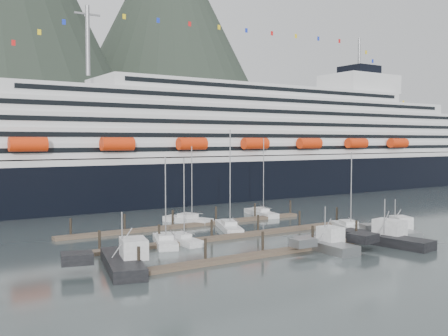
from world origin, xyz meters
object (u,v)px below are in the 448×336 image
(sailboat_g, at_px, (261,213))
(trawler_a, at_px, (121,261))
(trawler_c, at_px, (384,238))
(sailboat_b, at_px, (181,240))
(sailboat_a, at_px, (165,242))
(cruise_ship, at_px, (232,152))
(sailboat_h, at_px, (348,228))
(sailboat_f, at_px, (188,220))
(sailboat_d, at_px, (229,227))
(trawler_b, at_px, (324,244))
(trawler_d, at_px, (394,230))

(sailboat_g, distance_m, trawler_a, 48.60)
(trawler_c, bearing_deg, sailboat_b, 45.98)
(sailboat_a, xyz_separation_m, trawler_a, (-10.89, -10.05, 0.51))
(sailboat_b, height_order, sailboat_g, sailboat_g)
(sailboat_g, xyz_separation_m, trawler_a, (-40.82, -26.36, 0.50))
(cruise_ship, relative_size, sailboat_h, 15.20)
(sailboat_b, bearing_deg, cruise_ship, -40.52)
(sailboat_b, relative_size, sailboat_f, 0.90)
(sailboat_b, relative_size, trawler_c, 0.89)
(sailboat_f, distance_m, trawler_c, 36.35)
(sailboat_a, height_order, sailboat_g, sailboat_g)
(cruise_ship, bearing_deg, trawler_c, -105.75)
(sailboat_h, bearing_deg, sailboat_g, 28.53)
(cruise_ship, xyz_separation_m, sailboat_d, (-31.40, -45.68, -11.59))
(sailboat_b, relative_size, trawler_a, 0.93)
(trawler_b, bearing_deg, trawler_c, -97.50)
(sailboat_d, height_order, trawler_b, sailboat_d)
(trawler_a, bearing_deg, cruise_ship, -28.64)
(sailboat_h, bearing_deg, trawler_a, 119.88)
(sailboat_f, bearing_deg, trawler_c, 178.92)
(sailboat_f, height_order, trawler_b, sailboat_f)
(sailboat_g, xyz_separation_m, trawler_c, (-2.95, -33.51, 0.49))
(trawler_b, bearing_deg, cruise_ship, -22.01)
(sailboat_d, bearing_deg, sailboat_h, -102.38)
(trawler_b, xyz_separation_m, trawler_c, (10.26, -1.70, 0.06))
(cruise_ship, height_order, sailboat_f, cruise_ship)
(sailboat_g, xyz_separation_m, sailboat_h, (1.61, -22.30, -0.00))
(sailboat_a, distance_m, trawler_d, 36.65)
(sailboat_a, distance_m, sailboat_g, 34.09)
(sailboat_a, distance_m, trawler_a, 14.82)
(sailboat_d, height_order, sailboat_f, sailboat_d)
(cruise_ship, height_order, sailboat_b, cruise_ship)
(trawler_b, bearing_deg, sailboat_f, 8.71)
(sailboat_f, relative_size, sailboat_g, 0.91)
(sailboat_d, height_order, sailboat_h, sailboat_d)
(sailboat_b, relative_size, trawler_d, 1.17)
(sailboat_d, bearing_deg, sailboat_f, 32.88)
(trawler_a, height_order, trawler_b, trawler_a)
(sailboat_a, bearing_deg, sailboat_b, -66.17)
(trawler_c, bearing_deg, sailboat_f, 14.38)
(sailboat_a, bearing_deg, cruise_ship, -21.64)
(sailboat_a, height_order, sailboat_b, sailboat_a)
(sailboat_g, bearing_deg, trawler_d, -162.28)
(sailboat_d, relative_size, sailboat_h, 1.27)
(cruise_ship, bearing_deg, sailboat_b, -130.43)
(sailboat_d, bearing_deg, sailboat_a, 132.97)
(trawler_c, xyz_separation_m, trawler_d, (7.16, 3.88, -0.08))
(sailboat_a, distance_m, sailboat_h, 32.11)
(sailboat_b, xyz_separation_m, sailboat_f, (10.16, 16.15, 0.03))
(sailboat_h, bearing_deg, sailboat_b, 102.35)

